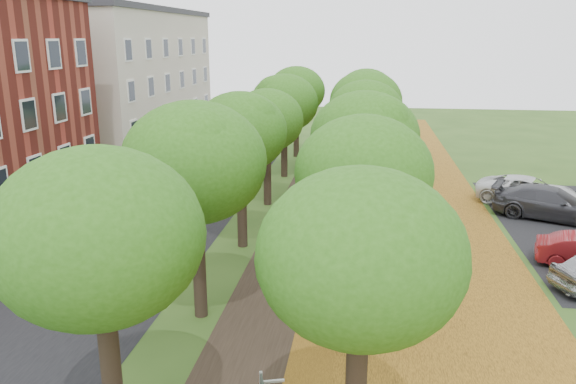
% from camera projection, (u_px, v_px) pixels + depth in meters
% --- Properties ---
extents(street_asphalt, '(8.00, 70.00, 0.01)m').
position_uv_depth(street_asphalt, '(147.00, 218.00, 26.60)').
color(street_asphalt, black).
rests_on(street_asphalt, ground).
extents(footpath, '(3.20, 70.00, 0.01)m').
position_uv_depth(footpath, '(304.00, 225.00, 25.61)').
color(footpath, black).
rests_on(footpath, ground).
extents(leaf_verge, '(7.50, 70.00, 0.01)m').
position_uv_depth(leaf_verge, '(415.00, 230.00, 24.96)').
color(leaf_verge, '#A8701F').
rests_on(leaf_verge, ground).
extents(tree_row_west, '(3.88, 33.88, 6.17)m').
position_uv_depth(tree_row_west, '(255.00, 126.00, 24.70)').
color(tree_row_west, black).
rests_on(tree_row_west, ground).
extents(tree_row_east, '(3.88, 33.88, 6.17)m').
position_uv_depth(tree_row_east, '(365.00, 129.00, 24.07)').
color(tree_row_east, black).
rests_on(tree_row_east, ground).
extents(building_cream, '(10.30, 20.30, 10.40)m').
position_uv_depth(building_cream, '(113.00, 78.00, 43.63)').
color(building_cream, beige).
rests_on(building_cream, ground).
extents(car_grey, '(5.60, 3.92, 1.50)m').
position_uv_depth(car_grey, '(551.00, 203.00, 26.29)').
color(car_grey, '#333338').
rests_on(car_grey, ground).
extents(car_white, '(5.56, 4.14, 1.40)m').
position_uv_depth(car_white, '(529.00, 191.00, 28.56)').
color(car_white, silver).
rests_on(car_white, ground).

